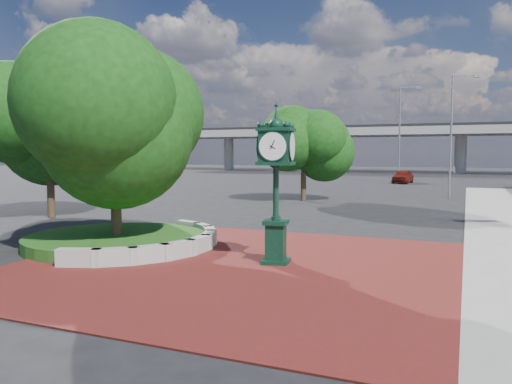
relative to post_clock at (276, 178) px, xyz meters
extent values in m
plane|color=black|center=(-1.01, 0.45, -2.49)|extent=(200.00, 200.00, 0.00)
cube|color=maroon|center=(-1.01, -0.55, -2.47)|extent=(12.00, 12.00, 0.04)
cube|color=#9E9B93|center=(-4.91, -2.56, -2.22)|extent=(1.29, 0.76, 0.54)
cube|color=#9E9B93|center=(-4.06, -2.09, -2.22)|extent=(1.20, 1.04, 0.54)
cube|color=#9E9B93|center=(-3.38, -1.39, -2.22)|extent=(1.00, 1.22, 0.54)
cube|color=#9E9B93|center=(-2.95, -0.52, -2.22)|extent=(0.71, 1.30, 0.54)
cube|color=#9E9B93|center=(-2.81, 0.45, -2.22)|extent=(0.35, 1.25, 0.54)
cube|color=#9E9B93|center=(-2.95, 1.41, -2.22)|extent=(0.71, 1.30, 0.54)
cube|color=#9E9B93|center=(-3.38, 2.28, -2.22)|extent=(1.00, 1.22, 0.54)
cube|color=#9E9B93|center=(-4.06, 2.99, -2.22)|extent=(1.20, 1.04, 0.54)
cube|color=#9E9B93|center=(-4.91, 3.45, -2.22)|extent=(1.29, 0.76, 0.54)
cylinder|color=#244E16|center=(-6.01, 0.45, -2.29)|extent=(6.10, 6.10, 0.40)
cube|color=#9E9B93|center=(-1.01, 70.45, 4.01)|extent=(90.00, 12.00, 1.20)
cube|color=black|center=(-1.01, 70.45, 4.81)|extent=(90.00, 12.00, 0.40)
cylinder|color=#9E9B93|center=(-36.01, 70.45, 0.51)|extent=(1.80, 1.80, 6.00)
cylinder|color=#9E9B93|center=(-16.01, 70.45, 0.51)|extent=(1.80, 1.80, 6.00)
cylinder|color=#9E9B93|center=(3.99, 70.45, 0.51)|extent=(1.80, 1.80, 6.00)
cylinder|color=#38281C|center=(-6.01, 0.45, -1.41)|extent=(0.36, 0.36, 2.17)
sphere|color=#15390F|center=(-6.01, 0.45, 1.24)|extent=(5.20, 5.20, 5.20)
cylinder|color=#38281C|center=(-14.01, 5.45, -1.27)|extent=(0.36, 0.36, 2.45)
sphere|color=#15390F|center=(-14.01, 5.45, 1.64)|extent=(5.60, 5.60, 5.60)
cylinder|color=#38281C|center=(-5.01, 18.45, -1.53)|extent=(0.36, 0.36, 1.92)
sphere|color=#15390F|center=(-5.01, 18.45, 0.75)|extent=(4.40, 4.40, 4.40)
cube|color=black|center=(0.00, 0.00, -2.42)|extent=(0.87, 0.87, 0.15)
cube|color=black|center=(0.00, 0.00, -1.82)|extent=(0.60, 0.60, 1.05)
cube|color=black|center=(0.00, 0.00, -1.27)|extent=(0.76, 0.76, 0.11)
cylinder|color=black|center=(0.00, 0.00, -0.40)|extent=(0.16, 0.16, 1.62)
cube|color=black|center=(0.00, 0.00, 0.90)|extent=(0.98, 0.98, 0.86)
cylinder|color=white|center=(0.07, -0.44, 0.90)|extent=(0.76, 0.17, 0.76)
cylinder|color=white|center=(-0.07, 0.44, 0.90)|extent=(0.76, 0.17, 0.76)
cylinder|color=white|center=(-0.44, -0.07, 0.90)|extent=(0.17, 0.76, 0.76)
cylinder|color=white|center=(0.44, 0.07, 0.90)|extent=(0.17, 0.76, 0.76)
sphere|color=black|center=(0.00, 0.00, 1.49)|extent=(0.42, 0.42, 0.42)
cone|color=black|center=(0.00, 0.00, 1.80)|extent=(0.17, 0.17, 0.48)
imported|color=#61170D|center=(-1.18, 40.84, -1.79)|extent=(2.08, 4.27, 1.40)
cylinder|color=slate|center=(3.92, 23.72, 1.75)|extent=(0.15, 0.15, 8.48)
cube|color=slate|center=(4.71, 24.02, 5.99)|extent=(1.63, 0.74, 0.11)
cube|color=slate|center=(5.42, 24.29, 5.89)|extent=(0.52, 0.39, 0.14)
cylinder|color=slate|center=(-1.70, 41.47, 2.52)|extent=(0.18, 0.18, 10.03)
cube|color=slate|center=(-0.72, 41.66, 7.53)|extent=(2.00, 0.54, 0.13)
cube|color=slate|center=(0.16, 41.83, 7.42)|extent=(0.60, 0.38, 0.17)
camera|label=1|loc=(5.01, -13.29, 0.73)|focal=35.00mm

